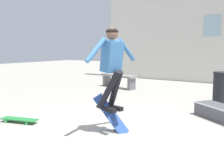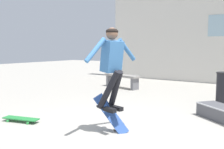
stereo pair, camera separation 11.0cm
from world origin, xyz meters
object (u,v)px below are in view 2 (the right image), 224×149
Objects in this scene: skateboard_flipping at (111,115)px; skater at (112,61)px; park_bench at (122,78)px; skateboard_resting at (21,119)px; trash_bin at (224,88)px.

skater is at bearing -52.78° from skateboard_flipping.
park_bench is 2.00× the size of skateboard_resting.
skateboard_flipping reaches higher than park_bench.
skateboard_flipping is (-1.30, -3.47, -0.16)m from trash_bin.
park_bench is 5.10m from skateboard_flipping.
skater is (-1.22, -3.55, 0.84)m from trash_bin.
trash_bin is 5.18m from skateboard_resting.
park_bench is at bearing 111.70° from skateboard_flipping.
park_bench is 2.21× the size of skateboard_flipping.
trash_bin is at bearing -0.03° from park_bench.
skateboard_resting is at bearing -128.05° from trash_bin.
skater is 1.78× the size of skateboard_resting.
skateboard_resting is at bearing -153.12° from skater.
park_bench reaches higher than skateboard_resting.
skateboard_resting is (-1.88, -0.60, -0.24)m from skateboard_flipping.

